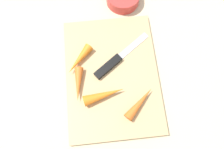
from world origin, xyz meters
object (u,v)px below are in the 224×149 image
Objects in this scene: cutting_board at (112,75)px; carrot_shortest at (78,84)px; knife at (112,64)px; carrot_long at (140,103)px; carrot_short at (79,59)px; carrot_longest at (104,95)px.

carrot_shortest is at bearing -77.05° from cutting_board.
knife is at bearing 176.37° from cutting_board.
cutting_board is 0.11m from carrot_long.
carrot_long is at bearing 87.82° from carrot_short.
carrot_long is at bearing 72.17° from carrot_shortest.
cutting_board is at bearing 108.55° from carrot_shortest.
carrot_shortest is at bearing 172.12° from knife.
carrot_long reaches higher than cutting_board.
knife is 0.11m from carrot_shortest.
carrot_shortest is (0.02, -0.10, 0.02)m from cutting_board.
carrot_long is (0.03, 0.09, -0.00)m from carrot_longest.
knife is at bearing 118.31° from carrot_short.
carrot_shortest reaches higher than cutting_board.
carrot_shortest is at bearing 138.49° from carrot_longest.
carrot_longest is at bearing 69.17° from carrot_short.
carrot_longest is at bearing -144.53° from knife.
carrot_short reaches higher than carrot_shortest.
carrot_short reaches higher than cutting_board.
knife reaches higher than cutting_board.
carrot_shortest and carrot_long have the same top height.
carrot_shortest is 0.17m from carrot_long.
carrot_short is (-0.05, -0.09, 0.02)m from cutting_board.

